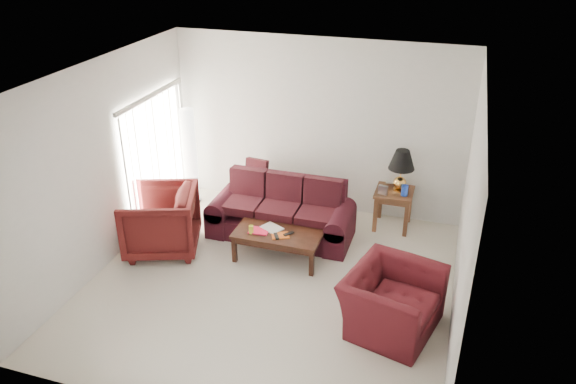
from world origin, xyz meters
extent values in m
plane|color=silver|center=(0.00, 0.00, 0.00)|extent=(5.00, 5.00, 0.00)
cube|color=silver|center=(-2.42, 1.30, 1.08)|extent=(0.10, 2.00, 2.16)
cube|color=black|center=(-0.97, 2.13, 0.72)|extent=(0.42, 0.25, 0.41)
cube|color=#AFAFB3|center=(1.25, 1.97, 0.74)|extent=(0.16, 0.09, 0.15)
cylinder|color=#1B3BB1|center=(1.59, 2.04, 0.75)|extent=(0.14, 0.14, 0.17)
cube|color=#AEAFB3|center=(1.31, 2.29, 0.74)|extent=(0.15, 0.17, 0.05)
imported|color=#3F0F0E|center=(-1.90, 0.36, 0.50)|extent=(1.40, 1.39, 1.01)
imported|color=#461015|center=(1.76, -0.41, 0.39)|extent=(1.32, 1.43, 0.78)
cube|color=red|center=(-0.38, 0.59, 0.47)|extent=(0.31, 0.24, 0.02)
cube|color=white|center=(-0.22, 0.72, 0.47)|extent=(0.38, 0.35, 0.02)
cube|color=orange|center=(-0.03, 0.56, 0.47)|extent=(0.31, 0.28, 0.01)
cube|color=black|center=(-0.07, 0.49, 0.49)|extent=(0.13, 0.18, 0.02)
cube|color=black|center=(0.08, 0.62, 0.49)|extent=(0.14, 0.17, 0.02)
cylinder|color=yellow|center=(-0.47, 0.51, 0.52)|extent=(0.09, 0.09, 0.12)
camera|label=1|loc=(2.22, -6.20, 4.75)|focal=35.00mm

